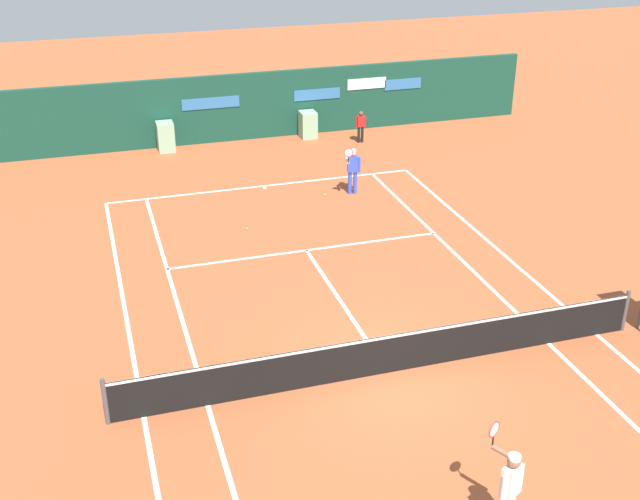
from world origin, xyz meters
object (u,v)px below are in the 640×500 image
at_px(ball_kid_centre_post, 361,124).
at_px(player_on_baseline, 353,167).
at_px(tennis_ball_by_sideline, 325,195).
at_px(tennis_ball_near_service_line, 247,229).
at_px(player_near_side, 510,485).

bearing_deg(ball_kid_centre_post, player_on_baseline, 72.96).
height_order(player_on_baseline, tennis_ball_by_sideline, player_on_baseline).
bearing_deg(tennis_ball_by_sideline, tennis_ball_near_service_line, -148.15).
bearing_deg(player_on_baseline, tennis_ball_near_service_line, 36.20).
height_order(ball_kid_centre_post, tennis_ball_near_service_line, ball_kid_centre_post).
xyz_separation_m(ball_kid_centre_post, tennis_ball_near_service_line, (-6.14, -6.89, -0.70)).
distance_m(player_on_baseline, player_near_side, 15.21).
bearing_deg(tennis_ball_near_service_line, ball_kid_centre_post, 48.31).
distance_m(ball_kid_centre_post, tennis_ball_near_service_line, 9.26).
bearing_deg(tennis_ball_near_service_line, player_on_baseline, 24.30).
xyz_separation_m(player_on_baseline, tennis_ball_by_sideline, (-0.93, 0.11, -0.91)).
distance_m(player_on_baseline, ball_kid_centre_post, 5.50).
bearing_deg(player_near_side, tennis_ball_by_sideline, 56.28).
distance_m(player_near_side, ball_kid_centre_post, 20.61).
height_order(player_on_baseline, tennis_ball_near_service_line, player_on_baseline).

